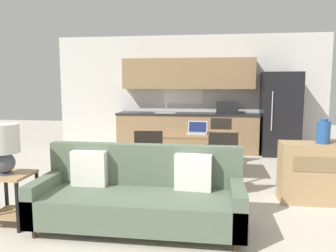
{
  "coord_description": "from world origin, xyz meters",
  "views": [
    {
      "loc": [
        0.6,
        -3.21,
        1.56
      ],
      "look_at": [
        -0.05,
        1.5,
        0.95
      ],
      "focal_mm": 35.0,
      "sensor_mm": 36.0,
      "label": 1
    }
  ],
  "objects_px": {
    "dining_chair_near_left": "(149,158)",
    "dining_chair_near_right": "(222,160)",
    "side_table": "(11,191)",
    "dining_table": "(189,136)",
    "couch": "(140,197)",
    "refrigerator": "(280,114)",
    "credenza": "(329,173)",
    "vase": "(323,132)",
    "laptop": "(197,131)",
    "dining_chair_far_right": "(220,140)",
    "table_lamp": "(4,144)"
  },
  "relations": [
    {
      "from": "dining_chair_near_left",
      "to": "dining_chair_near_right",
      "type": "relative_size",
      "value": 1.0
    },
    {
      "from": "side_table",
      "to": "dining_table",
      "type": "bearing_deg",
      "value": 50.23
    },
    {
      "from": "couch",
      "to": "dining_chair_near_right",
      "type": "distance_m",
      "value": 1.51
    },
    {
      "from": "refrigerator",
      "to": "couch",
      "type": "relative_size",
      "value": 0.82
    },
    {
      "from": "couch",
      "to": "credenza",
      "type": "height_order",
      "value": "couch"
    },
    {
      "from": "refrigerator",
      "to": "vase",
      "type": "distance_m",
      "value": 3.04
    },
    {
      "from": "refrigerator",
      "to": "laptop",
      "type": "height_order",
      "value": "refrigerator"
    },
    {
      "from": "credenza",
      "to": "vase",
      "type": "height_order",
      "value": "vase"
    },
    {
      "from": "dining_table",
      "to": "side_table",
      "type": "bearing_deg",
      "value": -129.77
    },
    {
      "from": "refrigerator",
      "to": "vase",
      "type": "relative_size",
      "value": 5.66
    },
    {
      "from": "credenza",
      "to": "laptop",
      "type": "height_order",
      "value": "laptop"
    },
    {
      "from": "dining_chair_near_left",
      "to": "couch",
      "type": "bearing_deg",
      "value": 89.34
    },
    {
      "from": "refrigerator",
      "to": "dining_table",
      "type": "xyz_separation_m",
      "value": [
        -1.85,
        -2.01,
        -0.22
      ]
    },
    {
      "from": "couch",
      "to": "dining_table",
      "type": "bearing_deg",
      "value": 79.41
    },
    {
      "from": "refrigerator",
      "to": "credenza",
      "type": "distance_m",
      "value": 3.06
    },
    {
      "from": "side_table",
      "to": "dining_chair_near_left",
      "type": "xyz_separation_m",
      "value": [
        1.3,
        1.33,
        0.11
      ]
    },
    {
      "from": "dining_chair_near_left",
      "to": "dining_chair_far_right",
      "type": "bearing_deg",
      "value": -129.35
    },
    {
      "from": "refrigerator",
      "to": "table_lamp",
      "type": "distance_m",
      "value": 5.61
    },
    {
      "from": "dining_chair_far_right",
      "to": "dining_chair_near_left",
      "type": "relative_size",
      "value": 1.0
    },
    {
      "from": "table_lamp",
      "to": "side_table",
      "type": "bearing_deg",
      "value": 30.6
    },
    {
      "from": "dining_chair_near_left",
      "to": "credenza",
      "type": "bearing_deg",
      "value": 169.45
    },
    {
      "from": "dining_table",
      "to": "dining_chair_far_right",
      "type": "bearing_deg",
      "value": 56.33
    },
    {
      "from": "dining_table",
      "to": "credenza",
      "type": "relative_size",
      "value": 1.3
    },
    {
      "from": "side_table",
      "to": "laptop",
      "type": "relative_size",
      "value": 1.72
    },
    {
      "from": "vase",
      "to": "dining_chair_far_right",
      "type": "distance_m",
      "value": 2.27
    },
    {
      "from": "refrigerator",
      "to": "couch",
      "type": "height_order",
      "value": "refrigerator"
    },
    {
      "from": "refrigerator",
      "to": "side_table",
      "type": "xyz_separation_m",
      "value": [
        -3.67,
        -4.19,
        -0.53
      ]
    },
    {
      "from": "dining_table",
      "to": "laptop",
      "type": "height_order",
      "value": "laptop"
    },
    {
      "from": "refrigerator",
      "to": "couch",
      "type": "distance_m",
      "value": 4.67
    },
    {
      "from": "side_table",
      "to": "dining_chair_near_right",
      "type": "bearing_deg",
      "value": 29.39
    },
    {
      "from": "side_table",
      "to": "dining_chair_near_right",
      "type": "height_order",
      "value": "dining_chair_near_right"
    },
    {
      "from": "dining_chair_near_right",
      "to": "dining_chair_near_left",
      "type": "bearing_deg",
      "value": -4.93
    },
    {
      "from": "dining_chair_far_right",
      "to": "table_lamp",
      "type": "bearing_deg",
      "value": -120.68
    },
    {
      "from": "table_lamp",
      "to": "credenza",
      "type": "relative_size",
      "value": 0.44
    },
    {
      "from": "table_lamp",
      "to": "credenza",
      "type": "height_order",
      "value": "table_lamp"
    },
    {
      "from": "couch",
      "to": "dining_chair_near_left",
      "type": "height_order",
      "value": "dining_chair_near_left"
    },
    {
      "from": "dining_table",
      "to": "couch",
      "type": "relative_size",
      "value": 0.74
    },
    {
      "from": "dining_chair_near_left",
      "to": "dining_chair_near_right",
      "type": "bearing_deg",
      "value": 172.49
    },
    {
      "from": "dining_chair_far_right",
      "to": "refrigerator",
      "type": "bearing_deg",
      "value": 50.36
    },
    {
      "from": "refrigerator",
      "to": "credenza",
      "type": "relative_size",
      "value": 1.44
    },
    {
      "from": "side_table",
      "to": "couch",
      "type": "bearing_deg",
      "value": 5.24
    },
    {
      "from": "vase",
      "to": "dining_chair_near_right",
      "type": "xyz_separation_m",
      "value": [
        -1.27,
        0.17,
        -0.45
      ]
    },
    {
      "from": "couch",
      "to": "dining_chair_near_right",
      "type": "xyz_separation_m",
      "value": [
        0.91,
        1.19,
        0.16
      ]
    },
    {
      "from": "side_table",
      "to": "credenza",
      "type": "height_order",
      "value": "credenza"
    },
    {
      "from": "table_lamp",
      "to": "dining_chair_near_right",
      "type": "relative_size",
      "value": 0.61
    },
    {
      "from": "dining_chair_near_left",
      "to": "laptop",
      "type": "distance_m",
      "value": 1.07
    },
    {
      "from": "dining_chair_far_right",
      "to": "couch",
      "type": "bearing_deg",
      "value": -100.04
    },
    {
      "from": "refrigerator",
      "to": "table_lamp",
      "type": "height_order",
      "value": "refrigerator"
    },
    {
      "from": "dining_table",
      "to": "couch",
      "type": "xyz_separation_m",
      "value": [
        -0.38,
        -2.05,
        -0.36
      ]
    },
    {
      "from": "dining_chair_far_right",
      "to": "dining_chair_near_right",
      "type": "height_order",
      "value": "same"
    }
  ]
}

